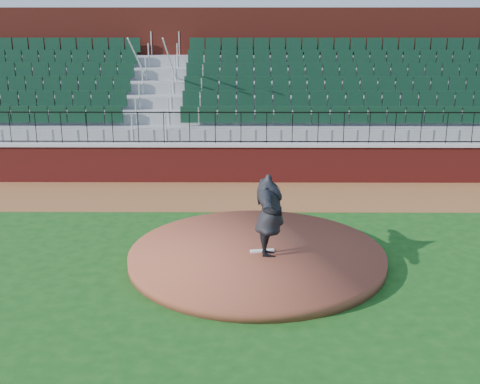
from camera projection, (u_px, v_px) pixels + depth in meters
ground at (240, 267)px, 13.84m from camera, size 90.00×90.00×0.00m
warning_track at (241, 195)px, 19.01m from camera, size 34.00×3.20×0.01m
field_wall at (241, 164)px, 20.37m from camera, size 34.00×0.35×1.20m
wall_cap at (241, 144)px, 20.18m from camera, size 34.00×0.45×0.10m
wall_railing at (241, 128)px, 20.02m from camera, size 34.00×0.05×1.00m
seating_stands at (241, 100)px, 22.48m from camera, size 34.00×5.10×4.60m
concourse_wall at (242, 78)px, 25.03m from camera, size 34.00×0.50×5.50m
pitchers_mound at (257, 256)px, 14.12m from camera, size 5.81×5.81×0.25m
pitching_rubber at (262, 251)px, 14.06m from camera, size 0.55×0.21×0.04m
pitcher at (269, 215)px, 13.60m from camera, size 0.65×2.31×1.87m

